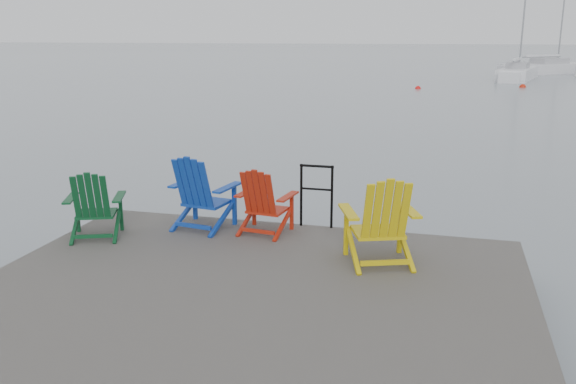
% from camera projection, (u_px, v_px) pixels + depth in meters
% --- Properties ---
extents(ground, '(400.00, 400.00, 0.00)m').
position_uv_depth(ground, '(245.00, 336.00, 6.56)').
color(ground, slate).
rests_on(ground, ground).
extents(dock, '(6.00, 5.00, 1.40)m').
position_uv_depth(dock, '(244.00, 307.00, 6.48)').
color(dock, '#2C2927').
rests_on(dock, ground).
extents(handrail, '(0.48, 0.04, 0.90)m').
position_uv_depth(handrail, '(317.00, 190.00, 8.53)').
color(handrail, black).
rests_on(handrail, dock).
extents(chair_green, '(0.90, 0.86, 0.93)m').
position_uv_depth(chair_green, '(94.00, 204.00, 8.07)').
color(chair_green, '#0B3E1E').
rests_on(chair_green, dock).
extents(chair_blue, '(0.93, 0.87, 1.05)m').
position_uv_depth(chair_blue, '(201.00, 192.00, 8.46)').
color(chair_blue, '#0E3496').
rests_on(chair_blue, dock).
extents(chair_red, '(0.80, 0.75, 0.92)m').
position_uv_depth(chair_red, '(264.00, 201.00, 8.27)').
color(chair_red, '#A41E0C').
rests_on(chair_red, dock).
extents(chair_yellow, '(1.04, 0.99, 1.08)m').
position_uv_depth(chair_yellow, '(381.00, 220.00, 7.13)').
color(chair_yellow, gold).
rests_on(chair_yellow, dock).
extents(sailboat_near, '(3.57, 7.78, 10.51)m').
position_uv_depth(sailboat_near, '(518.00, 74.00, 43.54)').
color(sailboat_near, silver).
rests_on(sailboat_near, ground).
extents(sailboat_mid, '(8.62, 7.67, 12.59)m').
position_uv_depth(sailboat_mid, '(552.00, 69.00, 50.23)').
color(sailboat_mid, silver).
rests_on(sailboat_mid, ground).
extents(buoy_b, '(0.34, 0.34, 0.34)m').
position_uv_depth(buoy_b, '(418.00, 89.00, 36.20)').
color(buoy_b, red).
rests_on(buoy_b, ground).
extents(buoy_d, '(0.40, 0.40, 0.40)m').
position_uv_depth(buoy_d, '(523.00, 87.00, 37.10)').
color(buoy_d, red).
rests_on(buoy_d, ground).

